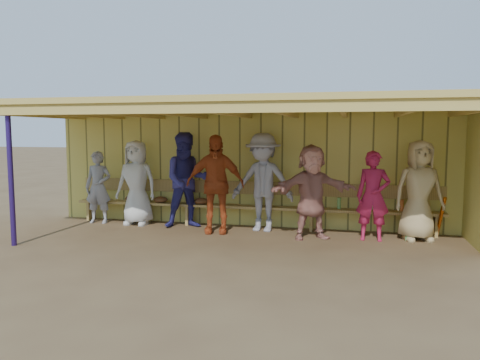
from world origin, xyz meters
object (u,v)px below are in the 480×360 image
Objects in this scene: player_e at (263,182)px; player_f at (312,192)px; player_d at (215,184)px; player_g at (373,196)px; bench at (249,202)px; player_b at (137,183)px; player_h at (419,191)px; player_a at (98,187)px; player_c at (187,180)px.

player_e is 1.12× the size of player_f.
player_e reaches higher than player_d.
player_g is 0.21× the size of bench.
player_h reaches higher than player_b.
player_a is 0.96× the size of player_g.
player_b is at bearing 177.01° from player_g.
player_c is 1.12× the size of player_f.
player_d is 1.87m from player_f.
player_g is at bearing -17.63° from player_f.
player_e is at bearing 161.75° from player_h.
player_b is 2.40m from bench.
player_f is at bearing 174.16° from player_h.
player_b is 4.80m from player_g.
player_e reaches higher than player_a.
player_d is 1.18× the size of player_g.
bench is at bearing 43.13° from player_d.
bench is (0.51, 0.69, -0.42)m from player_d.
player_b is at bearing 158.24° from player_d.
player_b is at bearing 154.23° from player_c.
player_f is at bearing -34.32° from player_c.
player_h reaches higher than player_f.
bench is at bearing 144.56° from player_e.
player_a is at bearing 163.71° from player_h.
player_a is at bearing 155.86° from player_c.
player_a is 2.74m from player_d.
player_h is 3.28m from bench.
player_e is at bearing -41.05° from bench.
player_g is 0.89× the size of player_h.
player_f is (1.00, -0.46, -0.10)m from player_e.
player_a is 0.88m from player_b.
player_h is at bearing -14.89° from player_f.
player_g is at bearing -4.35° from player_b.
player_d is (0.71, -0.36, -0.02)m from player_c.
player_c is 3.67m from player_g.
player_f reaches higher than bench.
player_f is at bearing -19.24° from player_e.
player_f is 1.59m from bench.
player_e reaches higher than player_b.
player_a is 5.67m from player_g.
player_h is (6.46, -0.11, 0.13)m from player_a.
player_a is 0.85× the size of player_h.
player_c reaches higher than player_a.
player_d reaches higher than bench.
player_c reaches higher than player_h.
player_c is 1.07× the size of player_h.
player_g is at bearing 177.81° from player_h.
player_c reaches higher than player_b.
bench is (2.36, 0.31, -0.36)m from player_b.
player_a is 3.26m from bench.
player_c is (2.01, 0.02, 0.20)m from player_a.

